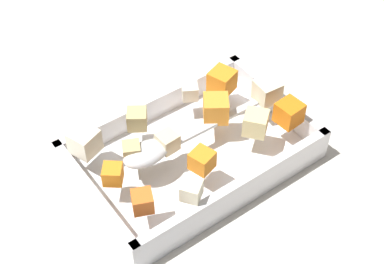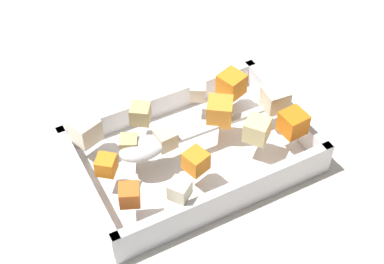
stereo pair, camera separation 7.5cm
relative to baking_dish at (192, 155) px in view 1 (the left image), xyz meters
name	(u,v)px [view 1 (the left image)]	position (x,y,z in m)	size (l,w,h in m)	color
ground_plane	(188,157)	(0.00, 0.01, -0.02)	(4.00, 4.00, 0.00)	beige
baking_dish	(192,155)	(0.00, 0.00, 0.00)	(0.31, 0.20, 0.05)	silver
carrot_chunk_corner_nw	(113,174)	(-0.12, 0.00, 0.05)	(0.02, 0.02, 0.02)	orange
carrot_chunk_near_spoon	(217,110)	(0.05, 0.01, 0.05)	(0.03, 0.03, 0.03)	orange
carrot_chunk_far_left	(142,201)	(-0.11, -0.06, 0.05)	(0.02, 0.02, 0.02)	orange
carrot_chunk_mid_right	(202,160)	(-0.02, -0.05, 0.05)	(0.03, 0.03, 0.03)	orange
carrot_chunk_corner_se	(222,81)	(0.09, 0.05, 0.05)	(0.03, 0.03, 0.03)	orange
carrot_chunk_near_right	(289,113)	(0.12, -0.05, 0.05)	(0.03, 0.03, 0.03)	orange
potato_chunk_far_right	(132,151)	(-0.08, 0.02, 0.05)	(0.02, 0.02, 0.02)	tan
potato_chunk_front_center	(137,119)	(-0.05, 0.06, 0.05)	(0.03, 0.03, 0.03)	tan
potato_chunk_corner_sw	(167,142)	(-0.04, 0.00, 0.05)	(0.02, 0.02, 0.02)	beige
potato_chunk_rim_edge	(267,91)	(0.13, 0.00, 0.05)	(0.03, 0.03, 0.03)	beige
potato_chunk_back_center	(256,123)	(0.08, -0.04, 0.05)	(0.03, 0.03, 0.03)	#E0CC89
potato_chunk_mid_left	(191,191)	(-0.06, -0.08, 0.05)	(0.02, 0.02, 0.02)	beige
parsnip_chunk_corner_ne	(190,91)	(0.04, 0.07, 0.05)	(0.02, 0.02, 0.02)	silver
parsnip_chunk_center	(84,141)	(-0.12, 0.06, 0.05)	(0.03, 0.03, 0.03)	silver
serving_spoon	(155,149)	(-0.06, 0.00, 0.04)	(0.21, 0.04, 0.02)	silver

